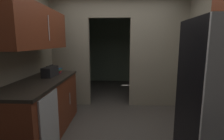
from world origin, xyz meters
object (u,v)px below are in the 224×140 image
Objects in this scene: dishwasher at (50,125)px; book_stack at (58,71)px; boombox at (50,71)px; refrigerator at (223,100)px.

book_stack reaches higher than dishwasher.
dishwasher is 1.06m from boombox.
refrigerator is 2.70m from book_stack.
refrigerator reaches higher than dishwasher.
boombox is 2.36× the size of book_stack.
book_stack is (-2.34, 1.34, 0.09)m from refrigerator.
boombox is (-0.30, 0.83, 0.58)m from dishwasher.
refrigerator reaches higher than boombox.
boombox is (-2.37, 1.03, 0.13)m from refrigerator.
dishwasher is 1.29m from book_stack.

